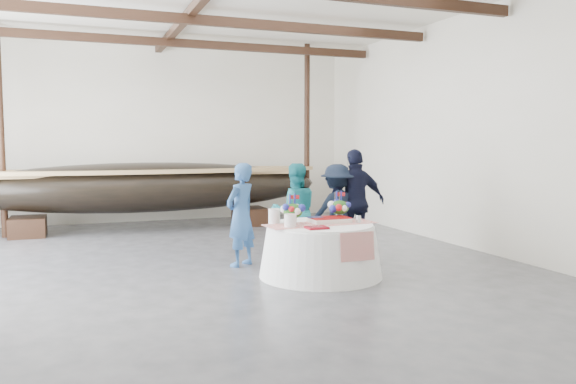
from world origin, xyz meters
name	(u,v)px	position (x,y,z in m)	size (l,w,h in m)	color
floor	(213,268)	(0.00, 0.00, 0.00)	(10.00, 12.00, 0.01)	#3D3D42
wall_back	(159,134)	(0.00, 6.00, 2.25)	(10.00, 0.02, 4.50)	silver
wall_front	(437,104)	(0.00, -6.00, 2.25)	(10.00, 0.02, 4.50)	silver
wall_right	(469,131)	(5.00, 0.00, 2.25)	(0.02, 12.00, 4.50)	silver
pavilion_structure	(199,25)	(0.00, 0.77, 4.00)	(9.80, 11.76, 4.50)	black
longboat_display	(146,187)	(-0.54, 4.44, 1.00)	(8.39, 1.68, 1.57)	black
banquet_table	(320,250)	(1.41, -1.15, 0.40)	(1.86, 1.86, 0.80)	white
tabletop_items	(315,213)	(1.38, -0.99, 0.95)	(1.76, 0.99, 0.40)	red
guest_woman_blue	(241,215)	(0.48, -0.02, 0.85)	(0.62, 0.41, 1.70)	#295085
guest_woman_teal	(295,212)	(1.49, 0.15, 0.84)	(0.81, 0.63, 1.67)	teal
guest_man_left	(337,210)	(2.32, 0.19, 0.82)	(1.06, 0.61, 1.64)	black
guest_man_right	(356,202)	(2.67, 0.15, 0.96)	(1.12, 0.47, 1.91)	black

